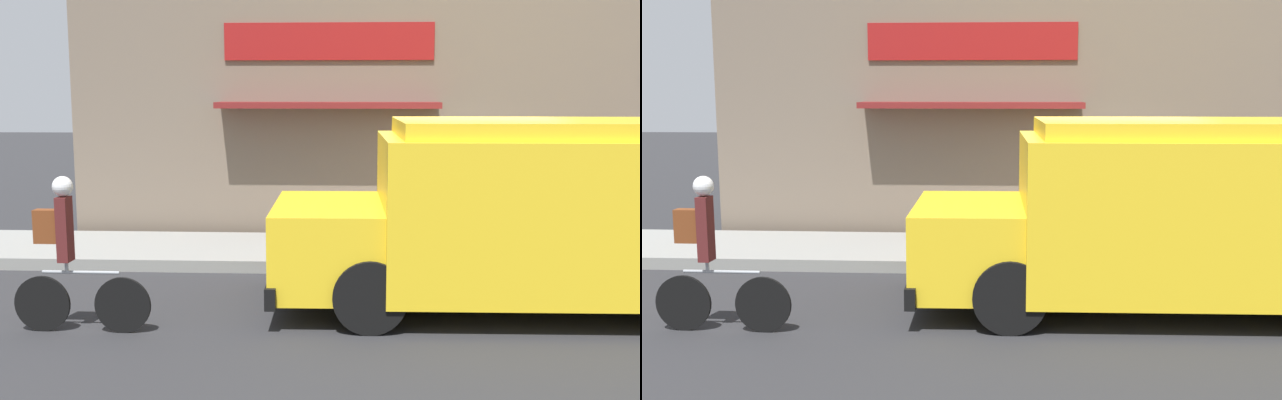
# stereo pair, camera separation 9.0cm
# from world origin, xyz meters

# --- Properties ---
(ground_plane) EXTENTS (70.00, 70.00, 0.00)m
(ground_plane) POSITION_xyz_m (0.00, 0.00, 0.00)
(ground_plane) COLOR #2B2B2D
(sidewalk) EXTENTS (28.00, 2.17, 0.18)m
(sidewalk) POSITION_xyz_m (0.00, 1.09, 0.09)
(sidewalk) COLOR gray
(sidewalk) RESTS_ON ground_plane
(storefront) EXTENTS (12.74, 0.84, 5.69)m
(storefront) POSITION_xyz_m (-0.05, 2.47, 2.84)
(storefront) COLOR #756656
(storefront) RESTS_ON ground_plane
(school_bus) EXTENTS (5.89, 2.84, 2.25)m
(school_bus) POSITION_xyz_m (0.78, -1.48, 1.17)
(school_bus) COLOR yellow
(school_bus) RESTS_ON ground_plane
(cyclist) EXTENTS (1.50, 0.21, 1.70)m
(cyclist) POSITION_xyz_m (-4.50, -2.67, 0.84)
(cyclist) COLOR black
(cyclist) RESTS_ON ground_plane
(trash_bin) EXTENTS (0.59, 0.59, 0.85)m
(trash_bin) POSITION_xyz_m (2.25, 1.20, 0.61)
(trash_bin) COLOR #38383D
(trash_bin) RESTS_ON sidewalk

